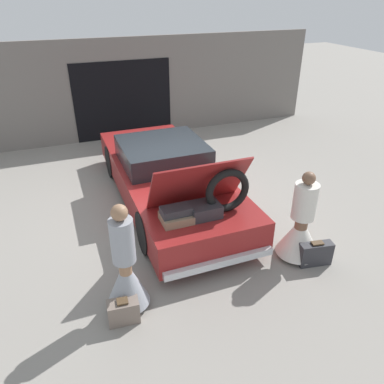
# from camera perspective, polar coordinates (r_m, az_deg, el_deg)

# --- Properties ---
(ground_plane) EXTENTS (40.00, 40.00, 0.00)m
(ground_plane) POSITION_cam_1_polar(r_m,az_deg,el_deg) (7.96, -3.62, -1.19)
(ground_plane) COLOR gray
(garage_wall_back) EXTENTS (12.00, 0.14, 2.80)m
(garage_wall_back) POSITION_cam_1_polar(r_m,az_deg,el_deg) (11.25, -10.60, 15.06)
(garage_wall_back) COLOR slate
(garage_wall_back) RESTS_ON ground_plane
(car) EXTENTS (1.94, 5.18, 1.67)m
(car) POSITION_cam_1_polar(r_m,az_deg,el_deg) (7.69, -3.70, 2.36)
(car) COLOR maroon
(car) RESTS_ON ground_plane
(person_left) EXTENTS (0.60, 0.60, 1.65)m
(person_left) POSITION_cam_1_polar(r_m,az_deg,el_deg) (5.23, -10.04, -12.03)
(person_left) COLOR #997051
(person_left) RESTS_ON ground_plane
(person_right) EXTENTS (0.71, 0.71, 1.55)m
(person_right) POSITION_cam_1_polar(r_m,az_deg,el_deg) (6.33, 16.20, -5.33)
(person_right) COLOR brown
(person_right) RESTS_ON ground_plane
(suitcase_beside_left_person) EXTENTS (0.43, 0.25, 0.37)m
(suitcase_beside_left_person) POSITION_cam_1_polar(r_m,az_deg,el_deg) (5.31, -10.38, -17.46)
(suitcase_beside_left_person) COLOR #75665B
(suitcase_beside_left_person) RESTS_ON ground_plane
(suitcase_beside_right_person) EXTENTS (0.56, 0.26, 0.43)m
(suitcase_beside_right_person) POSITION_cam_1_polar(r_m,az_deg,el_deg) (6.42, 18.28, -8.93)
(suitcase_beside_right_person) COLOR #2D2D33
(suitcase_beside_right_person) RESTS_ON ground_plane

